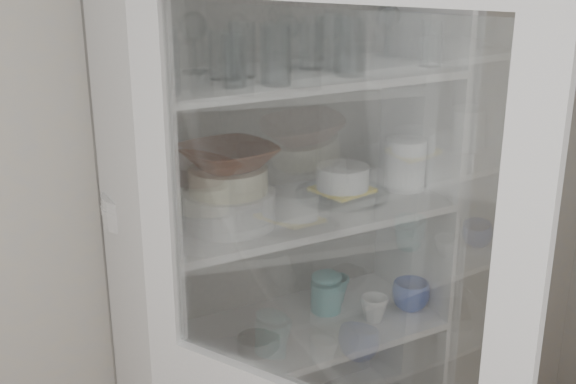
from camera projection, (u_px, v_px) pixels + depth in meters
wall_back at (195, 184)px, 2.21m from camera, size 3.60×0.02×2.60m
pantry_cabinet at (278, 296)px, 2.28m from camera, size 1.00×0.45×2.10m
tumbler_0 at (163, 61)px, 1.67m from camera, size 0.10×0.10×0.16m
tumbler_1 at (234, 61)px, 1.77m from camera, size 0.08×0.08×0.13m
tumbler_2 at (276, 55)px, 1.80m from camera, size 0.08×0.08×0.15m
tumbler_3 at (276, 54)px, 1.79m from camera, size 0.09×0.09×0.15m
tumbler_4 at (352, 47)px, 1.92m from camera, size 0.09×0.09×0.16m
tumbler_5 at (348, 47)px, 1.92m from camera, size 0.10×0.10×0.15m
tumbler_6 at (431, 44)px, 2.08m from camera, size 0.07×0.07×0.13m
tumbler_7 at (153, 59)px, 1.78m from camera, size 0.08×0.08×0.13m
tumbler_8 at (243, 49)px, 1.91m from camera, size 0.08×0.08×0.14m
tumbler_9 at (221, 55)px, 1.87m from camera, size 0.08×0.08×0.13m
tumbler_10 at (312, 43)px, 2.03m from camera, size 0.09×0.09×0.15m
tumbler_11 at (328, 42)px, 2.00m from camera, size 0.10×0.10×0.16m
goblet_0 at (149, 49)px, 1.87m from camera, size 0.07×0.07×0.16m
goblet_1 at (194, 40)px, 1.96m from camera, size 0.08×0.08×0.18m
goblet_2 at (288, 39)px, 2.05m from camera, size 0.07×0.07×0.16m
goblet_3 at (387, 28)px, 2.24m from camera, size 0.08×0.08×0.18m
plate_stack_front at (229, 208)px, 1.98m from camera, size 0.25×0.25×0.10m
plate_stack_back at (142, 207)px, 2.01m from camera, size 0.22×0.22×0.08m
cream_bowl at (228, 180)px, 1.95m from camera, size 0.26×0.26×0.07m
terracotta_bowl at (228, 157)px, 1.93m from camera, size 0.28×0.28×0.06m
glass_platter at (342, 194)px, 2.22m from camera, size 0.34×0.34×0.02m
yellow_trivet at (342, 189)px, 2.22m from camera, size 0.18×0.18×0.01m
white_ramekin at (343, 177)px, 2.20m from camera, size 0.20×0.20×0.07m
grey_bowl_stack at (405, 164)px, 2.27m from camera, size 0.13×0.13×0.16m
mug_blue at (411, 296)px, 2.36m from camera, size 0.16×0.16×0.10m
mug_teal at (334, 290)px, 2.40m from camera, size 0.13×0.13×0.09m
mug_white at (374, 309)px, 2.29m from camera, size 0.10×0.10×0.08m
teal_jar at (326, 294)px, 2.34m from camera, size 0.10×0.10×0.12m
measuring_cups at (256, 344)px, 2.12m from camera, size 0.11×0.11×0.04m
white_canister at (163, 335)px, 2.07m from camera, size 0.16×0.16×0.14m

